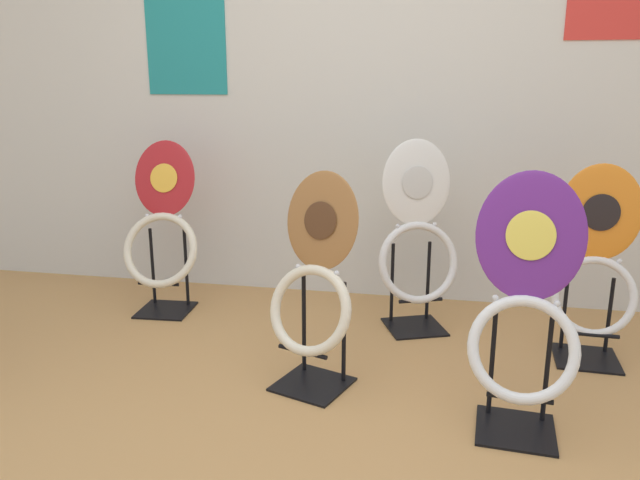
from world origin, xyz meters
The scene contains 6 objects.
wall_back centered at (0.00, 1.98, 1.30)m, with size 8.00×0.07×2.60m.
toilet_seat_display_crimson_swirl centered at (-1.05, 1.48, 0.43)m, with size 0.42×0.33×0.93m.
toilet_seat_display_white_plain centered at (0.31, 1.49, 0.46)m, with size 0.44×0.36×0.96m.
toilet_seat_display_purple_note centered at (0.72, 0.61, 0.44)m, with size 0.40×0.34×0.94m.
toilet_seat_display_orange_sun centered at (1.10, 1.28, 0.44)m, with size 0.37×0.29×0.90m.
toilet_seat_display_woodgrain centered at (-0.07, 0.79, 0.42)m, with size 0.41×0.36×0.90m.
Camera 1 is at (0.41, -1.55, 1.26)m, focal length 35.00 mm.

